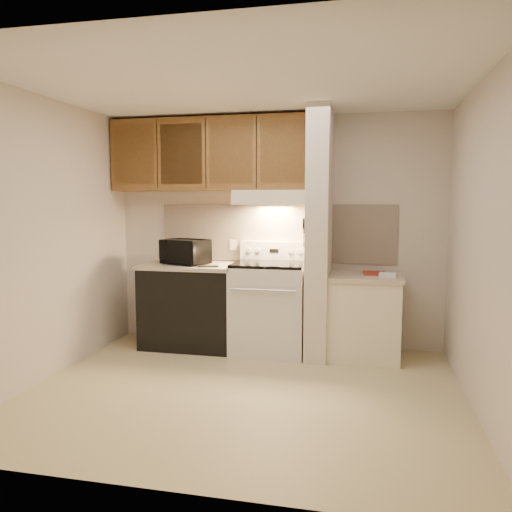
% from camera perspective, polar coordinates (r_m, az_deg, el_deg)
% --- Properties ---
extents(floor, '(3.60, 3.60, 0.00)m').
position_cam_1_polar(floor, '(4.33, -1.38, -15.19)').
color(floor, '#CABB8A').
rests_on(floor, ground).
extents(ceiling, '(3.60, 3.60, 0.00)m').
position_cam_1_polar(ceiling, '(4.13, -1.48, 19.05)').
color(ceiling, white).
rests_on(ceiling, wall_back).
extents(wall_back, '(3.60, 2.50, 0.02)m').
position_cam_1_polar(wall_back, '(5.51, 2.27, 2.78)').
color(wall_back, beige).
rests_on(wall_back, floor).
extents(wall_left, '(0.02, 3.00, 2.50)m').
position_cam_1_polar(wall_left, '(4.80, -22.80, 1.78)').
color(wall_left, beige).
rests_on(wall_left, floor).
extents(wall_right, '(0.02, 3.00, 2.50)m').
position_cam_1_polar(wall_right, '(4.02, 24.35, 0.93)').
color(wall_right, beige).
rests_on(wall_right, floor).
extents(backsplash, '(2.60, 0.02, 0.63)m').
position_cam_1_polar(backsplash, '(5.50, 2.25, 2.62)').
color(backsplash, '#FFE6CD').
rests_on(backsplash, wall_back).
extents(range_body, '(0.76, 0.65, 0.92)m').
position_cam_1_polar(range_body, '(5.28, 1.58, -6.03)').
color(range_body, silver).
rests_on(range_body, floor).
extents(oven_window, '(0.50, 0.01, 0.30)m').
position_cam_1_polar(oven_window, '(4.97, 0.90, -6.34)').
color(oven_window, black).
rests_on(oven_window, range_body).
extents(oven_handle, '(0.65, 0.02, 0.02)m').
position_cam_1_polar(oven_handle, '(4.89, 0.81, -3.92)').
color(oven_handle, silver).
rests_on(oven_handle, range_body).
extents(cooktop, '(0.74, 0.64, 0.03)m').
position_cam_1_polar(cooktop, '(5.20, 1.59, -0.91)').
color(cooktop, black).
rests_on(cooktop, range_body).
extents(range_backguard, '(0.76, 0.08, 0.20)m').
position_cam_1_polar(range_backguard, '(5.47, 2.15, 0.65)').
color(range_backguard, silver).
rests_on(range_backguard, range_body).
extents(range_display, '(0.10, 0.01, 0.04)m').
position_cam_1_polar(range_display, '(5.43, 2.07, 0.61)').
color(range_display, black).
rests_on(range_display, range_backguard).
extents(range_knob_left_outer, '(0.05, 0.02, 0.05)m').
position_cam_1_polar(range_knob_left_outer, '(5.48, -0.81, 0.67)').
color(range_knob_left_outer, silver).
rests_on(range_knob_left_outer, range_backguard).
extents(range_knob_left_inner, '(0.05, 0.02, 0.05)m').
position_cam_1_polar(range_knob_left_inner, '(5.46, 0.21, 0.64)').
color(range_knob_left_inner, silver).
rests_on(range_knob_left_inner, range_backguard).
extents(range_knob_right_inner, '(0.05, 0.02, 0.05)m').
position_cam_1_polar(range_knob_right_inner, '(5.40, 3.95, 0.56)').
color(range_knob_right_inner, silver).
rests_on(range_knob_right_inner, range_backguard).
extents(range_knob_right_outer, '(0.05, 0.02, 0.05)m').
position_cam_1_polar(range_knob_right_outer, '(5.38, 5.00, 0.54)').
color(range_knob_right_outer, silver).
rests_on(range_knob_right_outer, range_backguard).
extents(dishwasher_front, '(1.00, 0.63, 0.87)m').
position_cam_1_polar(dishwasher_front, '(5.52, -7.45, -5.80)').
color(dishwasher_front, black).
rests_on(dishwasher_front, floor).
extents(left_countertop, '(1.04, 0.67, 0.04)m').
position_cam_1_polar(left_countertop, '(5.45, -7.52, -1.12)').
color(left_countertop, beige).
rests_on(left_countertop, dishwasher_front).
extents(spoon_rest, '(0.22, 0.12, 0.01)m').
position_cam_1_polar(spoon_rest, '(5.17, -5.49, -1.18)').
color(spoon_rest, black).
rests_on(spoon_rest, left_countertop).
extents(teal_jar, '(0.12, 0.12, 0.11)m').
position_cam_1_polar(teal_jar, '(5.77, -10.01, -0.01)').
color(teal_jar, '#23595E').
rests_on(teal_jar, left_countertop).
extents(outlet, '(0.08, 0.01, 0.12)m').
position_cam_1_polar(outlet, '(5.60, -2.62, 1.29)').
color(outlet, '#F0E3C7').
rests_on(outlet, backsplash).
extents(microwave, '(0.56, 0.47, 0.27)m').
position_cam_1_polar(microwave, '(5.43, -8.11, 0.48)').
color(microwave, black).
rests_on(microwave, left_countertop).
extents(partition_pillar, '(0.22, 0.70, 2.50)m').
position_cam_1_polar(partition_pillar, '(5.10, 7.24, 2.45)').
color(partition_pillar, beige).
rests_on(partition_pillar, floor).
extents(pillar_trim, '(0.01, 0.70, 0.04)m').
position_cam_1_polar(pillar_trim, '(5.11, 5.95, 3.03)').
color(pillar_trim, brown).
rests_on(pillar_trim, partition_pillar).
extents(knife_strip, '(0.02, 0.42, 0.04)m').
position_cam_1_polar(knife_strip, '(5.06, 5.82, 3.23)').
color(knife_strip, black).
rests_on(knife_strip, partition_pillar).
extents(knife_blade_a, '(0.01, 0.03, 0.16)m').
position_cam_1_polar(knife_blade_a, '(4.92, 5.47, 1.98)').
color(knife_blade_a, silver).
rests_on(knife_blade_a, knife_strip).
extents(knife_handle_a, '(0.02, 0.02, 0.10)m').
position_cam_1_polar(knife_handle_a, '(4.89, 5.47, 3.72)').
color(knife_handle_a, black).
rests_on(knife_handle_a, knife_strip).
extents(knife_blade_b, '(0.01, 0.04, 0.18)m').
position_cam_1_polar(knife_blade_b, '(4.99, 5.57, 1.93)').
color(knife_blade_b, silver).
rests_on(knife_blade_b, knife_strip).
extents(knife_handle_b, '(0.02, 0.02, 0.10)m').
position_cam_1_polar(knife_handle_b, '(4.97, 5.57, 3.76)').
color(knife_handle_b, black).
rests_on(knife_handle_b, knife_strip).
extents(knife_blade_c, '(0.01, 0.04, 0.20)m').
position_cam_1_polar(knife_blade_c, '(5.07, 5.68, 1.88)').
color(knife_blade_c, silver).
rests_on(knife_blade_c, knife_strip).
extents(knife_handle_c, '(0.02, 0.02, 0.10)m').
position_cam_1_polar(knife_handle_c, '(5.05, 5.69, 3.80)').
color(knife_handle_c, black).
rests_on(knife_handle_c, knife_strip).
extents(knife_blade_d, '(0.01, 0.04, 0.16)m').
position_cam_1_polar(knife_blade_d, '(5.14, 5.77, 2.16)').
color(knife_blade_d, silver).
rests_on(knife_blade_d, knife_strip).
extents(knife_handle_d, '(0.02, 0.02, 0.10)m').
position_cam_1_polar(knife_handle_d, '(5.14, 5.80, 3.84)').
color(knife_handle_d, black).
rests_on(knife_handle_d, knife_strip).
extents(knife_blade_e, '(0.01, 0.04, 0.18)m').
position_cam_1_polar(knife_blade_e, '(5.22, 5.88, 2.12)').
color(knife_blade_e, silver).
rests_on(knife_blade_e, knife_strip).
extents(knife_handle_e, '(0.02, 0.02, 0.10)m').
position_cam_1_polar(knife_handle_e, '(5.23, 5.91, 3.88)').
color(knife_handle_e, black).
rests_on(knife_handle_e, knife_strip).
extents(oven_mitt, '(0.03, 0.11, 0.25)m').
position_cam_1_polar(oven_mitt, '(5.28, 5.97, 2.15)').
color(oven_mitt, gray).
rests_on(oven_mitt, partition_pillar).
extents(right_cab_base, '(0.70, 0.60, 0.81)m').
position_cam_1_polar(right_cab_base, '(5.20, 12.20, -6.98)').
color(right_cab_base, '#F0E3C7').
rests_on(right_cab_base, floor).
extents(right_countertop, '(0.74, 0.64, 0.04)m').
position_cam_1_polar(right_countertop, '(5.12, 12.31, -2.35)').
color(right_countertop, beige).
rests_on(right_countertop, right_cab_base).
extents(red_folder, '(0.25, 0.33, 0.01)m').
position_cam_1_polar(red_folder, '(5.22, 13.42, -1.94)').
color(red_folder, '#A62E21').
rests_on(red_folder, right_countertop).
extents(white_box, '(0.17, 0.13, 0.04)m').
position_cam_1_polar(white_box, '(5.02, 14.83, -2.11)').
color(white_box, white).
rests_on(white_box, right_countertop).
extents(range_hood, '(0.78, 0.44, 0.15)m').
position_cam_1_polar(range_hood, '(5.28, 1.87, 6.70)').
color(range_hood, '#F0E3C7').
rests_on(range_hood, upper_cabinets).
extents(hood_lip, '(0.78, 0.04, 0.06)m').
position_cam_1_polar(hood_lip, '(5.08, 1.44, 6.21)').
color(hood_lip, '#F0E3C7').
rests_on(hood_lip, range_hood).
extents(upper_cabinets, '(2.18, 0.33, 0.77)m').
position_cam_1_polar(upper_cabinets, '(5.52, -5.23, 11.44)').
color(upper_cabinets, brown).
rests_on(upper_cabinets, wall_back).
extents(cab_door_a, '(0.46, 0.01, 0.63)m').
position_cam_1_polar(cab_door_a, '(5.67, -13.79, 11.15)').
color(cab_door_a, brown).
rests_on(cab_door_a, upper_cabinets).
extents(cab_gap_a, '(0.01, 0.01, 0.73)m').
position_cam_1_polar(cab_gap_a, '(5.56, -11.22, 11.31)').
color(cab_gap_a, black).
rests_on(cab_gap_a, upper_cabinets).
extents(cab_door_b, '(0.46, 0.01, 0.63)m').
position_cam_1_polar(cab_door_b, '(5.46, -8.54, 11.46)').
color(cab_door_b, brown).
rests_on(cab_door_b, upper_cabinets).
extents(cab_gap_b, '(0.01, 0.01, 0.73)m').
position_cam_1_polar(cab_gap_b, '(5.36, -5.76, 11.59)').
color(cab_gap_b, black).
rests_on(cab_gap_b, upper_cabinets).
extents(cab_door_c, '(0.46, 0.01, 0.63)m').
position_cam_1_polar(cab_door_c, '(5.29, -2.89, 11.69)').
color(cab_door_c, brown).
rests_on(cab_door_c, upper_cabinets).
extents(cab_gap_c, '(0.01, 0.01, 0.73)m').
position_cam_1_polar(cab_gap_c, '(5.22, 0.06, 11.76)').
color(cab_gap_c, black).
rests_on(cab_gap_c, upper_cabinets).
extents(cab_door_d, '(0.46, 0.01, 0.63)m').
position_cam_1_polar(cab_door_d, '(5.17, 3.07, 11.81)').
color(cab_door_d, brown).
rests_on(cab_door_d, upper_cabinets).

